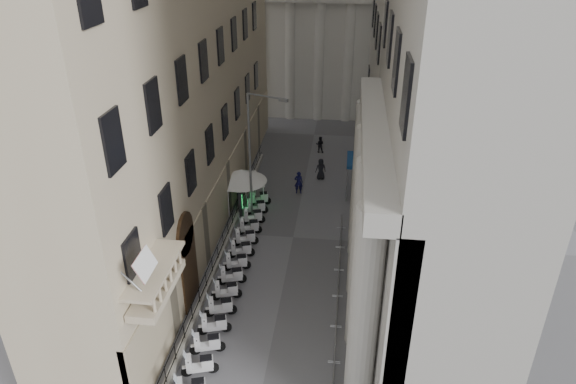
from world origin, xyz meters
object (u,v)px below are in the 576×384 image
Objects in this scene: street_lamp at (254,147)px; info_kiosk at (240,202)px; pedestrian_b at (320,144)px; security_tent at (249,178)px; pedestrian_a at (299,182)px.

info_kiosk is at bearing -179.70° from street_lamp.
pedestrian_b is (3.71, 12.55, -4.78)m from street_lamp.
street_lamp is (0.72, -1.30, 3.06)m from security_tent.
security_tent is at bearing 69.71° from pedestrian_b.
security_tent reaches higher than info_kiosk.
security_tent reaches higher than pedestrian_a.
security_tent is 1.85m from info_kiosk.
security_tent reaches higher than pedestrian_b.
street_lamp is at bearing -39.11° from info_kiosk.
security_tent is 1.98× the size of info_kiosk.
pedestrian_b is at bearing -103.29° from pedestrian_a.
security_tent is at bearing 35.16° from info_kiosk.
info_kiosk is at bearing 68.57° from pedestrian_b.
info_kiosk is 5.40m from pedestrian_a.
security_tent is 12.22m from pedestrian_b.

